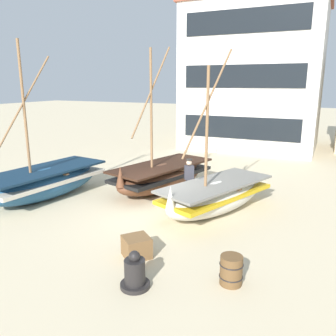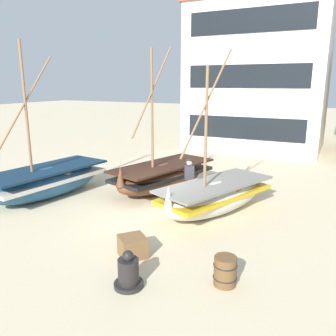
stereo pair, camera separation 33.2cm
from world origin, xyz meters
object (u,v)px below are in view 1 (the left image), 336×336
at_px(cargo_crate, 137,247).
at_px(fishing_boat_near_left, 215,196).
at_px(fishing_boat_centre_large, 45,182).
at_px(wooden_barrel, 231,270).
at_px(capstan_winch, 135,273).
at_px(fisherman_by_hull, 189,180).
at_px(harbor_building_main, 253,77).
at_px(fishing_boat_far_right, 161,176).

bearing_deg(cargo_crate, fishing_boat_near_left, 77.56).
distance_m(fishing_boat_centre_large, wooden_barrel, 8.91).
height_order(capstan_winch, cargo_crate, capstan_winch).
bearing_deg(fisherman_by_hull, wooden_barrel, -58.57).
bearing_deg(harbor_building_main, capstan_winch, -85.40).
height_order(fishing_boat_far_right, fisherman_by_hull, fishing_boat_far_right).
height_order(fisherman_by_hull, wooden_barrel, fisherman_by_hull).
xyz_separation_m(wooden_barrel, harbor_building_main, (-3.47, 17.99, 4.57)).
bearing_deg(cargo_crate, fishing_boat_centre_large, 155.27).
bearing_deg(fishing_boat_centre_large, harbor_building_main, 71.84).
xyz_separation_m(fishing_boat_near_left, fishing_boat_far_right, (-2.90, 1.52, 0.02)).
relative_size(fisherman_by_hull, wooden_barrel, 2.41).
bearing_deg(harbor_building_main, fishing_boat_centre_large, -108.16).
relative_size(fishing_boat_centre_large, fisherman_by_hull, 3.59).
height_order(fishing_boat_near_left, fishing_boat_far_right, fishing_boat_far_right).
relative_size(wooden_barrel, cargo_crate, 1.04).
relative_size(fishing_boat_near_left, harbor_building_main, 0.57).
distance_m(fishing_boat_near_left, fisherman_by_hull, 1.53).
bearing_deg(fishing_boat_near_left, fishing_boat_centre_large, -168.39).
xyz_separation_m(fishing_boat_near_left, harbor_building_main, (-1.74, 13.74, 4.30)).
relative_size(fishing_boat_near_left, fishing_boat_centre_large, 0.93).
height_order(fishing_boat_centre_large, harbor_building_main, harbor_building_main).
bearing_deg(fishing_boat_near_left, fisherman_by_hull, 150.38).
height_order(cargo_crate, harbor_building_main, harbor_building_main).
height_order(fishing_boat_near_left, harbor_building_main, harbor_building_main).
xyz_separation_m(capstan_winch, cargo_crate, (-0.69, 1.25, -0.07)).
height_order(fishing_boat_far_right, cargo_crate, fishing_boat_far_right).
bearing_deg(fishing_boat_centre_large, fishing_boat_near_left, 11.61).
height_order(fishing_boat_near_left, capstan_winch, fishing_boat_near_left).
bearing_deg(fishing_boat_near_left, cargo_crate, -102.44).
xyz_separation_m(fishing_boat_far_right, harbor_building_main, (1.16, 12.23, 4.28)).
bearing_deg(wooden_barrel, capstan_winch, -151.44).
bearing_deg(harbor_building_main, fisherman_by_hull, -88.14).
relative_size(fishing_boat_far_right, fisherman_by_hull, 3.53).
distance_m(fishing_boat_far_right, cargo_crate, 5.92).
relative_size(fishing_boat_centre_large, harbor_building_main, 0.62).
xyz_separation_m(capstan_winch, wooden_barrel, (1.94, 1.06, 0.01)).
relative_size(capstan_winch, cargo_crate, 1.34).
height_order(fishing_boat_near_left, cargo_crate, fishing_boat_near_left).
height_order(fishing_boat_centre_large, cargo_crate, fishing_boat_centre_large).
xyz_separation_m(fishing_boat_centre_large, capstan_winch, (6.49, -3.93, -0.32)).
relative_size(fishing_boat_centre_large, wooden_barrel, 8.65).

